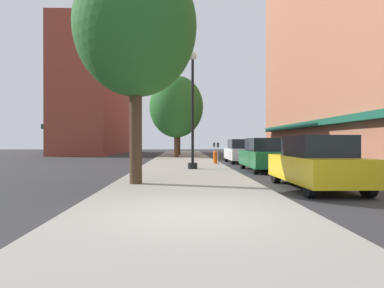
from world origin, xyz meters
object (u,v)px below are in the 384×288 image
parking_meter_near (218,151)px  tree_far (136,27)px  car_green (264,155)px  car_white (241,151)px  lamppost (193,107)px  car_yellow (315,163)px  fire_hydrant (215,157)px  tree_near (176,107)px  parking_meter_far (214,150)px  tree_mid (179,114)px

parking_meter_near → tree_far: bearing=-111.6°
car_green → car_white: size_ratio=1.00×
lamppost → parking_meter_near: (1.63, 3.25, -2.25)m
car_yellow → car_white: size_ratio=1.00×
car_yellow → fire_hydrant: bearing=100.7°
parking_meter_near → car_white: car_white is taller
tree_near → tree_far: 19.03m
parking_meter_far → car_green: (1.95, -5.81, -0.14)m
lamppost → car_yellow: size_ratio=1.37×
parking_meter_far → car_yellow: 12.43m
fire_hydrant → tree_near: 10.01m
fire_hydrant → tree_mid: size_ratio=0.12×
fire_hydrant → tree_mid: 15.48m
tree_mid → tree_far: bearing=-92.7°
car_green → car_white: bearing=88.6°
car_yellow → car_green: bearing=90.2°
parking_meter_far → car_yellow: car_yellow is taller
lamppost → tree_mid: 19.07m
tree_far → car_white: bearing=65.9°
fire_hydrant → car_green: bearing=-65.5°
lamppost → parking_meter_near: lamppost is taller
tree_near → tree_far: tree_far is taller
tree_mid → tree_far: size_ratio=0.91×
lamppost → fire_hydrant: lamppost is taller
fire_hydrant → car_green: size_ratio=0.18×
parking_meter_far → car_white: 2.18m
lamppost → parking_meter_far: size_ratio=4.50×
parking_meter_near → tree_far: size_ratio=0.18×
parking_meter_near → fire_hydrant: bearing=93.8°
parking_meter_near → tree_far: (-3.67, -9.24, 4.22)m
tree_mid → car_yellow: 26.30m
tree_mid → tree_far: 25.05m
fire_hydrant → car_yellow: 11.08m
parking_meter_far → parking_meter_near: bearing=-90.0°
parking_meter_far → tree_near: bearing=109.7°
parking_meter_far → car_white: bearing=26.2°
fire_hydrant → tree_far: size_ratio=0.11×
car_yellow → car_green: 6.47m
parking_meter_near → car_yellow: size_ratio=0.30×
parking_meter_near → tree_far: tree_far is taller
tree_mid → car_white: tree_mid is taller
tree_near → car_white: (4.59, -6.42, -3.79)m
tree_far → car_white: tree_far is taller
fire_hydrant → parking_meter_far: (0.07, 1.39, 0.43)m
parking_meter_near → car_green: bearing=-60.4°
fire_hydrant → car_green: 4.87m
parking_meter_far → tree_mid: 14.06m
lamppost → tree_near: 13.12m
tree_far → car_green: tree_far is taller
tree_near → parking_meter_far: bearing=-70.3°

